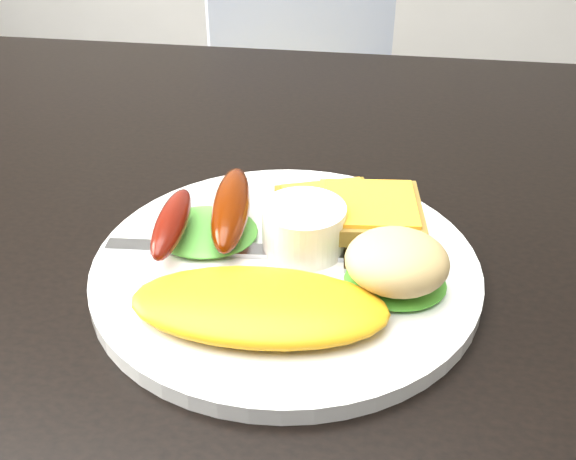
# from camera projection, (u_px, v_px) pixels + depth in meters

# --- Properties ---
(dining_table) EXTENTS (1.20, 0.80, 0.04)m
(dining_table) POSITION_uv_depth(u_px,v_px,m) (190.00, 223.00, 0.57)
(dining_table) COLOR black
(dining_table) RESTS_ON ground
(dining_chair) EXTENTS (0.54, 0.54, 0.05)m
(dining_chair) POSITION_uv_depth(u_px,v_px,m) (290.00, 127.00, 1.40)
(dining_chair) COLOR tan
(dining_chair) RESTS_ON ground
(person) EXTENTS (0.58, 0.44, 1.46)m
(person) POSITION_uv_depth(u_px,v_px,m) (34.00, 30.00, 1.03)
(person) COLOR navy
(person) RESTS_ON ground
(plate) EXTENTS (0.27, 0.27, 0.01)m
(plate) POSITION_uv_depth(u_px,v_px,m) (286.00, 268.00, 0.48)
(plate) COLOR white
(plate) RESTS_ON dining_table
(lettuce_left) EXTENTS (0.09, 0.08, 0.01)m
(lettuce_left) POSITION_uv_depth(u_px,v_px,m) (205.00, 231.00, 0.50)
(lettuce_left) COLOR #34862A
(lettuce_left) RESTS_ON plate
(lettuce_right) EXTENTS (0.07, 0.06, 0.01)m
(lettuce_right) POSITION_uv_depth(u_px,v_px,m) (395.00, 282.00, 0.45)
(lettuce_right) COLOR green
(lettuce_right) RESTS_ON plate
(omelette) EXTENTS (0.17, 0.08, 0.02)m
(omelette) POSITION_uv_depth(u_px,v_px,m) (259.00, 306.00, 0.42)
(omelette) COLOR orange
(omelette) RESTS_ON plate
(sausage_a) EXTENTS (0.03, 0.09, 0.02)m
(sausage_a) POSITION_uv_depth(u_px,v_px,m) (172.00, 223.00, 0.48)
(sausage_a) COLOR #5C1202
(sausage_a) RESTS_ON lettuce_left
(sausage_b) EXTENTS (0.04, 0.11, 0.03)m
(sausage_b) POSITION_uv_depth(u_px,v_px,m) (231.00, 208.00, 0.49)
(sausage_b) COLOR #5A1C00
(sausage_b) RESTS_ON lettuce_left
(ramekin) EXTENTS (0.07, 0.07, 0.03)m
(ramekin) POSITION_uv_depth(u_px,v_px,m) (304.00, 228.00, 0.48)
(ramekin) COLOR white
(ramekin) RESTS_ON plate
(toast_a) EXTENTS (0.09, 0.09, 0.01)m
(toast_a) POSITION_uv_depth(u_px,v_px,m) (330.00, 211.00, 0.52)
(toast_a) COLOR olive
(toast_a) RESTS_ON plate
(toast_b) EXTENTS (0.08, 0.08, 0.01)m
(toast_b) POSITION_uv_depth(u_px,v_px,m) (370.00, 212.00, 0.49)
(toast_b) COLOR olive
(toast_b) RESTS_ON toast_a
(potato_salad) EXTENTS (0.07, 0.07, 0.04)m
(potato_salad) POSITION_uv_depth(u_px,v_px,m) (397.00, 261.00, 0.43)
(potato_salad) COLOR beige
(potato_salad) RESTS_ON lettuce_right
(fork) EXTENTS (0.17, 0.03, 0.00)m
(fork) POSITION_uv_depth(u_px,v_px,m) (224.00, 250.00, 0.48)
(fork) COLOR #ADAFB7
(fork) RESTS_ON plate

